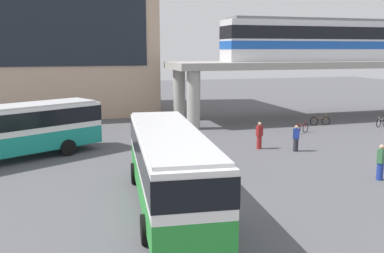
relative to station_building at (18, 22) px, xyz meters
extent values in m
plane|color=#515156|center=(9.62, -19.96, -9.10)|extent=(120.00, 120.00, 0.00)
cube|color=tan|center=(0.00, 0.03, 0.00)|extent=(25.84, 13.71, 18.20)
cube|color=black|center=(0.00, -6.88, 0.91)|extent=(23.25, 0.10, 10.19)
cube|color=#9E9B93|center=(27.38, -11.52, -4.08)|extent=(28.92, 6.21, 0.60)
cylinder|color=#9E9B93|center=(14.12, -13.83, -6.74)|extent=(1.10, 1.10, 4.72)
cylinder|color=#9E9B93|center=(14.12, -9.22, -6.74)|extent=(1.10, 1.10, 4.72)
cube|color=silver|center=(28.61, -11.52, -1.98)|extent=(21.85, 2.90, 3.60)
cube|color=#194CA5|center=(28.61, -11.52, -2.34)|extent=(21.91, 2.96, 0.70)
cube|color=black|center=(28.61, -11.52, -1.26)|extent=(21.91, 2.96, 1.10)
cube|color=slate|center=(28.61, -11.52, -0.06)|extent=(20.97, 2.61, 0.24)
cube|color=#268C33|center=(8.18, -30.37, -8.05)|extent=(3.55, 11.19, 1.10)
cube|color=white|center=(8.18, -30.37, -6.75)|extent=(3.55, 11.19, 1.50)
cube|color=black|center=(8.18, -30.37, -6.68)|extent=(3.59, 11.23, 0.96)
cube|color=silver|center=(8.18, -30.37, -5.94)|extent=(3.37, 10.63, 0.12)
cylinder|color=black|center=(7.28, -26.75, -8.60)|extent=(0.37, 1.02, 1.00)
cylinder|color=black|center=(9.76, -26.99, -8.60)|extent=(0.37, 1.02, 1.00)
cylinder|color=black|center=(6.64, -33.32, -8.60)|extent=(0.37, 1.02, 1.00)
cylinder|color=black|center=(9.13, -33.56, -8.60)|extent=(0.37, 1.02, 1.00)
cube|color=teal|center=(0.93, -20.56, -8.05)|extent=(10.87, 7.40, 1.10)
cube|color=white|center=(0.93, -20.56, -6.75)|extent=(10.87, 7.40, 1.50)
cube|color=black|center=(0.93, -20.56, -6.68)|extent=(10.93, 7.46, 0.96)
cube|color=silver|center=(0.93, -20.56, -5.94)|extent=(10.33, 7.03, 0.12)
cylinder|color=black|center=(4.24, -20.20, -8.60)|extent=(1.01, 0.72, 1.00)
cylinder|color=black|center=(3.06, -18.00, -8.60)|extent=(1.01, 0.72, 1.00)
torus|color=black|center=(25.52, -15.35, -8.76)|extent=(0.74, 0.20, 0.74)
torus|color=black|center=(24.49, -15.15, -8.76)|extent=(0.74, 0.20, 0.74)
cylinder|color=#996626|center=(25.01, -15.25, -8.48)|extent=(1.04, 0.25, 0.05)
cylinder|color=#996626|center=(24.49, -15.15, -8.46)|extent=(0.04, 0.04, 0.55)
cylinder|color=#996626|center=(25.52, -15.35, -8.41)|extent=(0.04, 0.04, 0.65)
torus|color=black|center=(29.17, -17.47, -8.76)|extent=(0.71, 0.34, 0.74)
cylinder|color=silver|center=(29.65, -17.26, -8.48)|extent=(0.99, 0.45, 0.05)
cylinder|color=silver|center=(29.17, -17.47, -8.46)|extent=(0.04, 0.04, 0.55)
torus|color=black|center=(22.14, -17.68, -8.76)|extent=(0.70, 0.36, 0.74)
torus|color=black|center=(21.18, -18.11, -8.76)|extent=(0.70, 0.36, 0.74)
cylinder|color=#B21E1E|center=(21.66, -17.89, -8.48)|extent=(0.98, 0.48, 0.05)
cylinder|color=#B21E1E|center=(21.18, -18.11, -8.46)|extent=(0.04, 0.04, 0.55)
cylinder|color=#B21E1E|center=(22.14, -17.68, -8.41)|extent=(0.04, 0.04, 0.65)
cylinder|color=maroon|center=(16.22, -21.81, -8.67)|extent=(0.32, 0.32, 0.86)
cube|color=maroon|center=(16.22, -21.81, -7.90)|extent=(0.46, 0.36, 0.68)
sphere|color=tan|center=(16.22, -21.81, -7.45)|extent=(0.23, 0.23, 0.23)
cylinder|color=#26262D|center=(18.16, -23.10, -8.70)|extent=(0.32, 0.32, 0.82)
cube|color=navy|center=(18.16, -23.10, -7.96)|extent=(0.48, 0.43, 0.65)
sphere|color=tan|center=(18.16, -23.10, -7.53)|extent=(0.22, 0.22, 0.22)
cylinder|color=navy|center=(19.09, -29.65, -8.67)|extent=(0.32, 0.32, 0.87)
cube|color=#33663F|center=(19.09, -29.65, -7.88)|extent=(0.47, 0.41, 0.69)
sphere|color=tan|center=(19.09, -29.65, -7.42)|extent=(0.24, 0.24, 0.24)
camera|label=1|loc=(4.39, -46.55, -2.69)|focal=39.77mm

